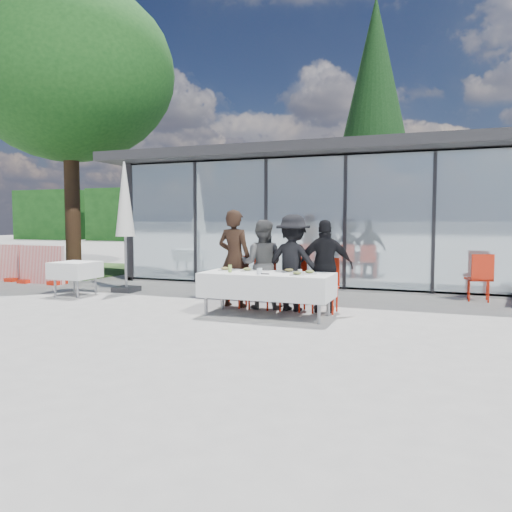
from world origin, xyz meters
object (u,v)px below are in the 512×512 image
at_px(plate_c, 289,271).
at_px(market_umbrella, 125,207).
at_px(spare_table_left, 75,270).
at_px(dining_table, 267,285).
at_px(diner_chair_d, 326,282).
at_px(juice_bottle, 230,269).
at_px(diner_d, 326,266).
at_px(plate_extra, 297,274).
at_px(plate_d, 310,272).
at_px(diner_chair_c, 294,281).
at_px(diner_chair_a, 236,278).
at_px(deciduous_tree, 69,74).
at_px(diner_c, 293,263).
at_px(spare_chair_b, 480,275).
at_px(conifer_tree, 374,112).
at_px(diner_b, 262,264).
at_px(diner_a, 234,258).
at_px(plate_a, 225,269).
at_px(folded_eyeglasses, 265,274).
at_px(plate_b, 247,270).
at_px(diner_chair_b, 263,280).

distance_m(plate_c, market_umbrella, 4.75).
bearing_deg(spare_table_left, dining_table, -9.75).
bearing_deg(diner_chair_d, juice_bottle, -149.39).
height_order(diner_d, plate_c, diner_d).
relative_size(plate_extra, market_umbrella, 0.09).
bearing_deg(plate_extra, plate_d, 64.51).
distance_m(dining_table, diner_chair_c, 0.80).
xyz_separation_m(diner_chair_a, deciduous_tree, (-7.94, 4.76, 5.94)).
xyz_separation_m(plate_extra, juice_bottle, (-1.23, 0.06, 0.04)).
xyz_separation_m(plate_c, spare_table_left, (-5.11, 0.59, -0.22)).
xyz_separation_m(plate_extra, deciduous_tree, (-9.44, 5.71, 5.71)).
xyz_separation_m(diner_c, plate_c, (0.06, -0.46, -0.10)).
xyz_separation_m(plate_extra, spare_chair_b, (2.96, 3.19, -0.24)).
bearing_deg(conifer_tree, market_umbrella, -111.20).
height_order(diner_chair_c, diner_d, diner_d).
bearing_deg(diner_b, plate_d, 142.61).
xyz_separation_m(diner_a, market_umbrella, (-3.15, 0.98, 1.03)).
xyz_separation_m(plate_a, plate_d, (1.57, -0.03, 0.00)).
distance_m(spare_chair_b, conifer_tree, 11.49).
height_order(folded_eyeglasses, conifer_tree, conifer_tree).
distance_m(diner_a, diner_chair_a, 0.40).
distance_m(diner_chair_d, market_umbrella, 5.20).
xyz_separation_m(spare_table_left, deciduous_tree, (-4.06, 4.69, 5.93)).
xyz_separation_m(diner_chair_a, folded_eyeglasses, (0.95, -0.99, 0.22)).
bearing_deg(conifer_tree, juice_bottle, -93.60).
height_order(folded_eyeglasses, deciduous_tree, deciduous_tree).
xyz_separation_m(plate_b, plate_extra, (1.02, -0.34, 0.00)).
bearing_deg(diner_d, plate_d, 63.58).
distance_m(diner_chair_a, plate_a, 0.69).
bearing_deg(market_umbrella, dining_table, -22.31).
bearing_deg(diner_chair_b, dining_table, -65.80).
xyz_separation_m(plate_b, spare_table_left, (-4.36, 0.69, -0.22)).
bearing_deg(plate_b, folded_eyeglasses, -38.42).
height_order(diner_d, deciduous_tree, deciduous_tree).
height_order(plate_d, conifer_tree, conifer_tree).
xyz_separation_m(diner_chair_c, spare_chair_b, (3.30, 2.23, 0.00)).
bearing_deg(deciduous_tree, diner_d, -26.43).
xyz_separation_m(diner_chair_a, plate_c, (1.22, -0.52, 0.24)).
height_order(plate_extra, market_umbrella, market_umbrella).
bearing_deg(diner_chair_d, plate_b, -154.53).
bearing_deg(plate_a, diner_a, 96.64).
bearing_deg(plate_b, deciduous_tree, 147.45).
distance_m(plate_d, plate_extra, 0.31).
xyz_separation_m(plate_a, folded_eyeglasses, (0.88, -0.35, -0.02)).
height_order(diner_d, conifer_tree, conifer_tree).
xyz_separation_m(juice_bottle, spare_table_left, (-4.15, 0.96, -0.26)).
bearing_deg(diner_d, diner_chair_a, -15.85).
bearing_deg(plate_c, market_umbrella, 161.85).
distance_m(dining_table, diner_a, 1.20).
distance_m(plate_d, spare_chair_b, 4.06).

